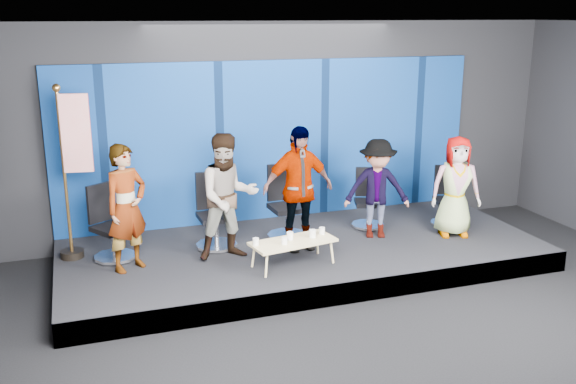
{
  "coord_description": "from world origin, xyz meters",
  "views": [
    {
      "loc": [
        -3.1,
        -5.9,
        3.6
      ],
      "look_at": [
        -0.27,
        2.4,
        1.16
      ],
      "focal_mm": 40.0,
      "sensor_mm": 36.0,
      "label": 1
    }
  ],
  "objects_px": {
    "chair_b": "(215,223)",
    "chair_d": "(368,208)",
    "chair_a": "(111,235)",
    "panelist_a": "(127,208)",
    "chair_c": "(286,214)",
    "coffee_table": "(293,243)",
    "panelist_b": "(228,197)",
    "panelist_d": "(377,189)",
    "flag_stand": "(73,168)",
    "mug_d": "(313,234)",
    "mug_b": "(284,241)",
    "chair_e": "(447,206)",
    "mug_c": "(290,236)",
    "mug_a": "(256,242)",
    "panelist_e": "(456,186)",
    "panelist_c": "(298,188)",
    "mug_e": "(322,231)"
  },
  "relations": [
    {
      "from": "coffee_table",
      "to": "mug_a",
      "type": "distance_m",
      "value": 0.53
    },
    {
      "from": "mug_a",
      "to": "panelist_d",
      "type": "bearing_deg",
      "value": 18.59
    },
    {
      "from": "mug_a",
      "to": "mug_c",
      "type": "distance_m",
      "value": 0.5
    },
    {
      "from": "chair_b",
      "to": "coffee_table",
      "type": "bearing_deg",
      "value": -53.63
    },
    {
      "from": "chair_c",
      "to": "chair_b",
      "type": "bearing_deg",
      "value": 179.93
    },
    {
      "from": "panelist_d",
      "to": "mug_a",
      "type": "distance_m",
      "value": 2.26
    },
    {
      "from": "chair_b",
      "to": "panelist_d",
      "type": "distance_m",
      "value": 2.48
    },
    {
      "from": "chair_d",
      "to": "panelist_e",
      "type": "xyz_separation_m",
      "value": [
        1.07,
        -0.8,
        0.46
      ]
    },
    {
      "from": "coffee_table",
      "to": "mug_b",
      "type": "xyz_separation_m",
      "value": [
        -0.15,
        -0.09,
        0.08
      ]
    },
    {
      "from": "mug_d",
      "to": "coffee_table",
      "type": "bearing_deg",
      "value": -173.18
    },
    {
      "from": "chair_a",
      "to": "chair_b",
      "type": "distance_m",
      "value": 1.47
    },
    {
      "from": "chair_b",
      "to": "chair_d",
      "type": "relative_size",
      "value": 1.16
    },
    {
      "from": "chair_a",
      "to": "panelist_c",
      "type": "bearing_deg",
      "value": -41.99
    },
    {
      "from": "mug_d",
      "to": "chair_a",
      "type": "bearing_deg",
      "value": 158.52
    },
    {
      "from": "chair_a",
      "to": "mug_c",
      "type": "relative_size",
      "value": 9.86
    },
    {
      "from": "chair_a",
      "to": "panelist_d",
      "type": "distance_m",
      "value": 3.93
    },
    {
      "from": "chair_b",
      "to": "panelist_c",
      "type": "xyz_separation_m",
      "value": [
        1.12,
        -0.45,
        0.54
      ]
    },
    {
      "from": "chair_e",
      "to": "chair_b",
      "type": "bearing_deg",
      "value": -165.62
    },
    {
      "from": "chair_e",
      "to": "chair_d",
      "type": "bearing_deg",
      "value": -177.44
    },
    {
      "from": "chair_a",
      "to": "chair_d",
      "type": "distance_m",
      "value": 4.0
    },
    {
      "from": "panelist_a",
      "to": "panelist_c",
      "type": "distance_m",
      "value": 2.39
    },
    {
      "from": "chair_d",
      "to": "chair_e",
      "type": "xyz_separation_m",
      "value": [
        1.25,
        -0.33,
        0.01
      ]
    },
    {
      "from": "chair_a",
      "to": "mug_a",
      "type": "xyz_separation_m",
      "value": [
        1.78,
        -1.06,
        0.06
      ]
    },
    {
      "from": "chair_a",
      "to": "panelist_a",
      "type": "relative_size",
      "value": 0.62
    },
    {
      "from": "chair_b",
      "to": "chair_c",
      "type": "distance_m",
      "value": 1.12
    },
    {
      "from": "chair_d",
      "to": "flag_stand",
      "type": "height_order",
      "value": "flag_stand"
    },
    {
      "from": "chair_b",
      "to": "coffee_table",
      "type": "distance_m",
      "value": 1.35
    },
    {
      "from": "panelist_a",
      "to": "mug_c",
      "type": "height_order",
      "value": "panelist_a"
    },
    {
      "from": "panelist_e",
      "to": "coffee_table",
      "type": "bearing_deg",
      "value": -154.4
    },
    {
      "from": "panelist_b",
      "to": "chair_d",
      "type": "bearing_deg",
      "value": 12.73
    },
    {
      "from": "panelist_b",
      "to": "coffee_table",
      "type": "xyz_separation_m",
      "value": [
        0.75,
        -0.57,
        -0.56
      ]
    },
    {
      "from": "coffee_table",
      "to": "mug_a",
      "type": "bearing_deg",
      "value": -179.41
    },
    {
      "from": "mug_b",
      "to": "chair_c",
      "type": "bearing_deg",
      "value": 70.23
    },
    {
      "from": "chair_a",
      "to": "mug_d",
      "type": "height_order",
      "value": "chair_a"
    },
    {
      "from": "panelist_a",
      "to": "chair_b",
      "type": "relative_size",
      "value": 1.56
    },
    {
      "from": "panelist_e",
      "to": "coffee_table",
      "type": "distance_m",
      "value": 2.82
    },
    {
      "from": "panelist_b",
      "to": "mug_e",
      "type": "bearing_deg",
      "value": -21.67
    },
    {
      "from": "coffee_table",
      "to": "mug_d",
      "type": "height_order",
      "value": "mug_d"
    },
    {
      "from": "chair_c",
      "to": "mug_c",
      "type": "height_order",
      "value": "chair_c"
    },
    {
      "from": "coffee_table",
      "to": "mug_b",
      "type": "bearing_deg",
      "value": -148.84
    },
    {
      "from": "panelist_c",
      "to": "mug_a",
      "type": "distance_m",
      "value": 1.14
    },
    {
      "from": "coffee_table",
      "to": "mug_c",
      "type": "bearing_deg",
      "value": 116.67
    },
    {
      "from": "mug_b",
      "to": "chair_e",
      "type": "bearing_deg",
      "value": 17.08
    },
    {
      "from": "panelist_a",
      "to": "mug_b",
      "type": "bearing_deg",
      "value": -51.69
    },
    {
      "from": "chair_e",
      "to": "flag_stand",
      "type": "xyz_separation_m",
      "value": [
        -5.67,
        0.39,
        0.97
      ]
    },
    {
      "from": "coffee_table",
      "to": "chair_c",
      "type": "bearing_deg",
      "value": 75.84
    },
    {
      "from": "coffee_table",
      "to": "chair_a",
      "type": "bearing_deg",
      "value": 155.33
    },
    {
      "from": "flag_stand",
      "to": "mug_d",
      "type": "bearing_deg",
      "value": -12.92
    },
    {
      "from": "panelist_b",
      "to": "coffee_table",
      "type": "height_order",
      "value": "panelist_b"
    },
    {
      "from": "mug_d",
      "to": "mug_e",
      "type": "height_order",
      "value": "mug_d"
    }
  ]
}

